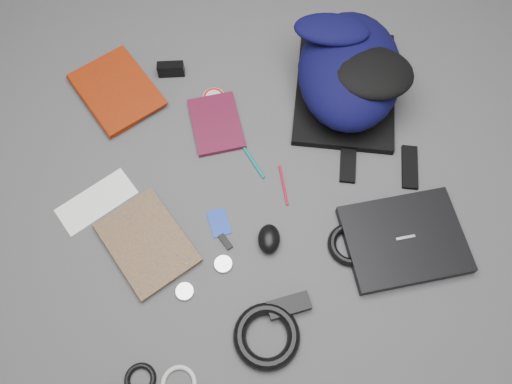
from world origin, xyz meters
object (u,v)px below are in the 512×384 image
object	(u,v)px
dvd_case	(216,124)
mouse	(269,239)
backpack	(350,70)
comic_book	(116,263)
laptop	(404,239)
power_brick	(289,306)
textbook_red	(87,107)
compact_camera	(171,69)

from	to	relation	value
dvd_case	mouse	world-z (taller)	mouse
backpack	dvd_case	world-z (taller)	backpack
comic_book	mouse	size ratio (longest dim) A/B	3.10
comic_book	laptop	bearing A→B (deg)	-31.60
mouse	laptop	bearing A→B (deg)	2.28
power_brick	mouse	bearing A→B (deg)	89.39
textbook_red	power_brick	world-z (taller)	textbook_red
backpack	compact_camera	size ratio (longest dim) A/B	5.76
laptop	textbook_red	distance (m)	1.07
dvd_case	compact_camera	size ratio (longest dim) A/B	2.43
backpack	comic_book	xyz separation A→B (m)	(-0.83, -0.38, -0.09)
compact_camera	comic_book	bearing A→B (deg)	-102.43
backpack	power_brick	world-z (taller)	backpack
textbook_red	dvd_case	size ratio (longest dim) A/B	1.38
textbook_red	compact_camera	world-z (taller)	compact_camera
backpack	mouse	world-z (taller)	backpack
comic_book	dvd_case	world-z (taller)	comic_book
compact_camera	mouse	bearing A→B (deg)	-65.00
textbook_red	comic_book	size ratio (longest dim) A/B	1.06
power_brick	backpack	bearing A→B (deg)	58.05
dvd_case	comic_book	bearing A→B (deg)	-132.82
backpack	dvd_case	xyz separation A→B (m)	(-0.44, -0.01, -0.10)
backpack	compact_camera	xyz separation A→B (m)	(-0.54, 0.23, -0.08)
compact_camera	power_brick	world-z (taller)	compact_camera
comic_book	power_brick	bearing A→B (deg)	-50.38
textbook_red	backpack	bearing A→B (deg)	-30.83
laptop	dvd_case	bearing A→B (deg)	133.16
compact_camera	mouse	world-z (taller)	compact_camera
comic_book	compact_camera	size ratio (longest dim) A/B	3.15
backpack	power_brick	distance (m)	0.75
mouse	power_brick	world-z (taller)	mouse
textbook_red	laptop	bearing A→B (deg)	-61.22
comic_book	compact_camera	bearing A→B (deg)	44.41
laptop	textbook_red	bearing A→B (deg)	143.79
dvd_case	mouse	distance (m)	0.43
power_brick	textbook_red	bearing A→B (deg)	118.77
comic_book	dvd_case	bearing A→B (deg)	23.82
laptop	comic_book	size ratio (longest dim) A/B	1.20
backpack	compact_camera	bearing A→B (deg)	179.78
dvd_case	compact_camera	bearing A→B (deg)	114.62
dvd_case	compact_camera	world-z (taller)	compact_camera
compact_camera	power_brick	xyz separation A→B (m)	(0.13, -0.86, -0.01)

